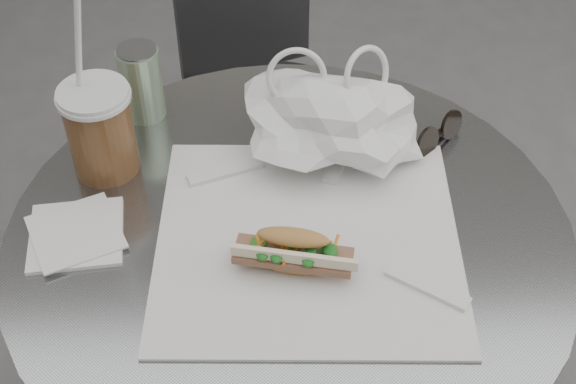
{
  "coord_description": "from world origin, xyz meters",
  "views": [
    {
      "loc": [
        -0.03,
        -0.52,
        1.53
      ],
      "look_at": [
        -0.0,
        0.22,
        0.79
      ],
      "focal_mm": 50.0,
      "sensor_mm": 36.0,
      "label": 1
    }
  ],
  "objects_px": {
    "chair_far": "(268,149)",
    "iced_coffee": "(100,129)",
    "banh_mi": "(293,252)",
    "sunglasses": "(438,135)",
    "cafe_table": "(289,349)",
    "drink_can": "(141,83)"
  },
  "relations": [
    {
      "from": "banh_mi",
      "to": "drink_can",
      "type": "bearing_deg",
      "value": 135.64
    },
    {
      "from": "cafe_table",
      "to": "sunglasses",
      "type": "bearing_deg",
      "value": 36.47
    },
    {
      "from": "cafe_table",
      "to": "banh_mi",
      "type": "xyz_separation_m",
      "value": [
        0.0,
        -0.07,
        0.31
      ]
    },
    {
      "from": "sunglasses",
      "to": "drink_can",
      "type": "height_order",
      "value": "drink_can"
    },
    {
      "from": "drink_can",
      "to": "sunglasses",
      "type": "bearing_deg",
      "value": -11.51
    },
    {
      "from": "cafe_table",
      "to": "iced_coffee",
      "type": "bearing_deg",
      "value": 151.79
    },
    {
      "from": "banh_mi",
      "to": "sunglasses",
      "type": "bearing_deg",
      "value": 58.25
    },
    {
      "from": "banh_mi",
      "to": "iced_coffee",
      "type": "xyz_separation_m",
      "value": [
        -0.26,
        0.2,
        0.04
      ]
    },
    {
      "from": "chair_far",
      "to": "sunglasses",
      "type": "distance_m",
      "value": 0.69
    },
    {
      "from": "drink_can",
      "to": "cafe_table",
      "type": "bearing_deg",
      "value": -50.58
    },
    {
      "from": "cafe_table",
      "to": "banh_mi",
      "type": "distance_m",
      "value": 0.31
    },
    {
      "from": "banh_mi",
      "to": "chair_far",
      "type": "bearing_deg",
      "value": 103.97
    },
    {
      "from": "banh_mi",
      "to": "iced_coffee",
      "type": "bearing_deg",
      "value": 154.0
    },
    {
      "from": "chair_far",
      "to": "banh_mi",
      "type": "bearing_deg",
      "value": 72.94
    },
    {
      "from": "cafe_table",
      "to": "banh_mi",
      "type": "height_order",
      "value": "banh_mi"
    },
    {
      "from": "banh_mi",
      "to": "sunglasses",
      "type": "height_order",
      "value": "banh_mi"
    },
    {
      "from": "chair_far",
      "to": "sunglasses",
      "type": "xyz_separation_m",
      "value": [
        0.25,
        -0.48,
        0.44
      ]
    },
    {
      "from": "cafe_table",
      "to": "chair_far",
      "type": "xyz_separation_m",
      "value": [
        -0.02,
        0.64,
        -0.15
      ]
    },
    {
      "from": "iced_coffee",
      "to": "banh_mi",
      "type": "bearing_deg",
      "value": -38.2
    },
    {
      "from": "chair_far",
      "to": "iced_coffee",
      "type": "relative_size",
      "value": 2.41
    },
    {
      "from": "banh_mi",
      "to": "iced_coffee",
      "type": "distance_m",
      "value": 0.33
    },
    {
      "from": "iced_coffee",
      "to": "sunglasses",
      "type": "xyz_separation_m",
      "value": [
        0.48,
        0.03,
        -0.05
      ]
    }
  ]
}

